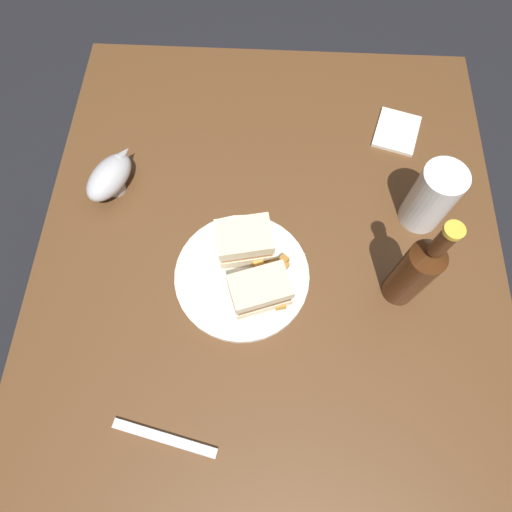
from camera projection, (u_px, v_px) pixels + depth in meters
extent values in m
plane|color=black|center=(263.00, 332.00, 1.52)|extent=(6.00, 6.00, 0.00)
cube|color=brown|center=(266.00, 302.00, 1.18)|extent=(1.07, 0.91, 0.73)
cylinder|color=silver|center=(242.00, 276.00, 0.81)|extent=(0.25, 0.25, 0.01)
cube|color=beige|center=(260.00, 294.00, 0.78)|extent=(0.10, 0.12, 0.02)
cube|color=#8C5B3D|center=(260.00, 290.00, 0.76)|extent=(0.09, 0.11, 0.02)
cube|color=beige|center=(260.00, 287.00, 0.74)|extent=(0.10, 0.12, 0.02)
cube|color=beige|center=(245.00, 246.00, 0.82)|extent=(0.09, 0.11, 0.03)
cube|color=#B27A4C|center=(244.00, 241.00, 0.80)|extent=(0.09, 0.11, 0.01)
cube|color=beige|center=(244.00, 237.00, 0.78)|extent=(0.09, 0.11, 0.03)
cube|color=#AD702D|center=(278.00, 272.00, 0.80)|extent=(0.05, 0.04, 0.01)
cube|color=gold|center=(262.00, 272.00, 0.80)|extent=(0.06, 0.04, 0.02)
cube|color=#AD702D|center=(265.00, 271.00, 0.80)|extent=(0.05, 0.06, 0.02)
cube|color=#AD702D|center=(277.00, 266.00, 0.80)|extent=(0.05, 0.05, 0.02)
cube|color=#B77F33|center=(278.00, 296.00, 0.78)|extent=(0.05, 0.03, 0.02)
cube|color=#AD702D|center=(272.00, 279.00, 0.79)|extent=(0.03, 0.04, 0.02)
cylinder|color=white|center=(432.00, 197.00, 0.80)|extent=(0.08, 0.08, 0.15)
cylinder|color=orange|center=(425.00, 207.00, 0.84)|extent=(0.07, 0.07, 0.07)
cylinder|color=#B7B7BC|center=(114.00, 186.00, 0.89)|extent=(0.04, 0.04, 0.02)
ellipsoid|color=#B7B7BC|center=(109.00, 177.00, 0.86)|extent=(0.14, 0.11, 0.06)
ellipsoid|color=#381E0F|center=(108.00, 175.00, 0.85)|extent=(0.11, 0.09, 0.02)
cone|color=#B7B7BC|center=(124.00, 153.00, 0.87)|extent=(0.04, 0.03, 0.02)
cylinder|color=#47230F|center=(412.00, 275.00, 0.73)|extent=(0.06, 0.06, 0.16)
cone|color=#47230F|center=(432.00, 254.00, 0.65)|extent=(0.06, 0.06, 0.02)
cylinder|color=#47230F|center=(444.00, 242.00, 0.61)|extent=(0.03, 0.03, 0.06)
cylinder|color=gold|center=(454.00, 230.00, 0.58)|extent=(0.03, 0.03, 0.01)
cube|color=silver|center=(397.00, 131.00, 0.95)|extent=(0.13, 0.12, 0.01)
cube|color=silver|center=(165.00, 438.00, 0.71)|extent=(0.05, 0.18, 0.01)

